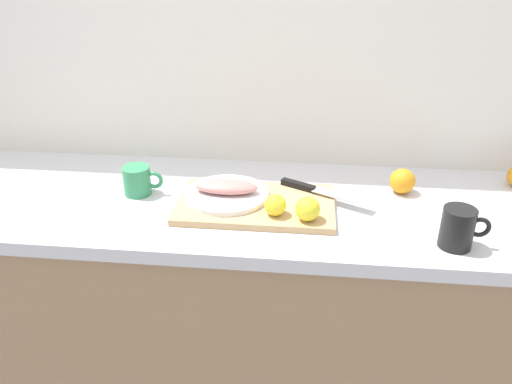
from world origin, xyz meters
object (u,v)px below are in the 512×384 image
cutting_board (256,204)px  coffee_mug_1 (138,181)px  coffee_mug_0 (458,228)px  lemon_0 (308,209)px  fish_fillet (226,187)px  orange_0 (402,181)px  chef_knife (314,189)px  white_plate (226,194)px

cutting_board → coffee_mug_1: 0.37m
coffee_mug_0 → coffee_mug_1: 0.92m
cutting_board → lemon_0: (0.15, -0.09, 0.04)m
fish_fillet → cutting_board: bearing=-12.4°
coffee_mug_0 → orange_0: size_ratio=1.60×
lemon_0 → orange_0: (0.28, 0.24, -0.02)m
chef_knife → coffee_mug_0: size_ratio=2.21×
cutting_board → coffee_mug_1: size_ratio=3.68×
chef_knife → orange_0: orange_0 is taller
white_plate → coffee_mug_0: 0.64m
white_plate → orange_0: (0.52, 0.12, 0.01)m
chef_knife → coffee_mug_1: coffee_mug_1 is taller
fish_fillet → lemon_0: size_ratio=2.77×
fish_fillet → coffee_mug_1: (-0.28, 0.03, -0.01)m
white_plate → coffee_mug_1: size_ratio=2.02×
orange_0 → lemon_0: bearing=-140.4°
white_plate → coffee_mug_0: size_ratio=2.02×
coffee_mug_0 → white_plate: bearing=164.3°
chef_knife → coffee_mug_0: coffee_mug_0 is taller
cutting_board → white_plate: size_ratio=1.82×
cutting_board → chef_knife: (0.17, 0.08, 0.02)m
cutting_board → fish_fillet: bearing=167.6°
fish_fillet → coffee_mug_1: bearing=173.6°
lemon_0 → coffee_mug_0: 0.38m
cutting_board → white_plate: (-0.09, 0.02, 0.02)m
cutting_board → coffee_mug_0: (0.53, -0.15, 0.04)m
chef_knife → coffee_mug_1: bearing=-150.2°
fish_fillet → coffee_mug_0: 0.64m
white_plate → fish_fillet: bearing=-90.0°
orange_0 → white_plate: bearing=-166.7°
cutting_board → coffee_mug_1: coffee_mug_1 is taller
fish_fillet → lemon_0: 0.26m
fish_fillet → chef_knife: fish_fillet is taller
chef_knife → coffee_mug_1: 0.53m
coffee_mug_0 → fish_fillet: bearing=164.3°
cutting_board → fish_fillet: fish_fillet is taller
lemon_0 → orange_0: lemon_0 is taller
lemon_0 → orange_0: size_ratio=0.87×
white_plate → lemon_0: 0.27m
fish_fillet → white_plate: bearing=90.0°
cutting_board → coffee_mug_0: 0.55m
fish_fillet → chef_knife: 0.26m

